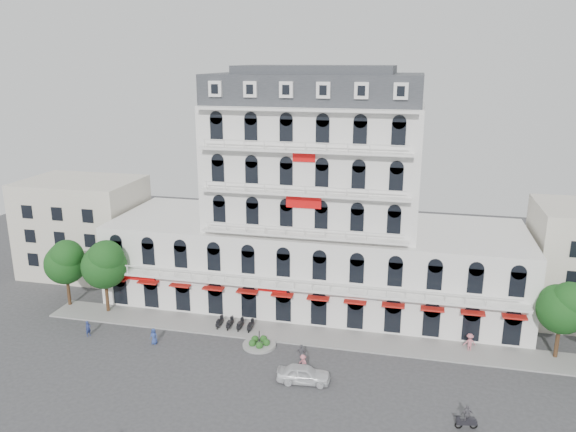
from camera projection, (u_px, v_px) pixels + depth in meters
The scene contains 16 objects.
ground at pixel (274, 384), 47.23m from camera, with size 120.00×120.00×0.00m, color #38383A.
sidewalk at pixel (297, 334), 55.65m from camera, with size 53.00×4.00×0.16m, color gray.
main_building at pixel (315, 215), 61.42m from camera, with size 45.00×15.00×25.80m.
flank_building_west at pixel (84, 226), 70.93m from camera, with size 14.00×10.00×12.00m, color beige.
traffic_island at pixel (259, 344), 53.45m from camera, with size 3.20×3.20×1.60m.
parked_scooter_row at pixel (235, 329), 56.88m from camera, with size 4.40×1.80×1.10m, color black, non-canonical shape.
tree_west_outer at pixel (65, 260), 60.83m from camera, with size 4.50×4.48×7.76m.
tree_west_inner at pixel (104, 263), 59.17m from camera, with size 4.76×4.76×8.25m.
tree_east_inner at pixel (563, 306), 49.93m from camera, with size 4.40×4.37×7.57m.
parked_car at pixel (304, 374), 47.36m from camera, with size 1.82×4.53×1.54m, color silver.
rider_northeast at pixel (467, 417), 41.32m from camera, with size 1.69×0.64×1.99m.
rider_center at pixel (303, 365), 48.30m from camera, with size 1.35×1.27×1.99m.
pedestrian_left at pixel (154, 336), 53.73m from camera, with size 0.78×0.51×1.61m, color navy.
pedestrian_mid at pixel (302, 353), 50.54m from camera, with size 0.99×0.41×1.70m, color slate.
pedestrian_right at pixel (470, 343), 52.31m from camera, with size 1.17×0.67×1.81m, color #C16671.
pedestrian_far at pixel (88, 329), 55.25m from camera, with size 0.59×0.38×1.61m, color navy.
Camera 1 is at (10.61, -40.30, 26.41)m, focal length 35.00 mm.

